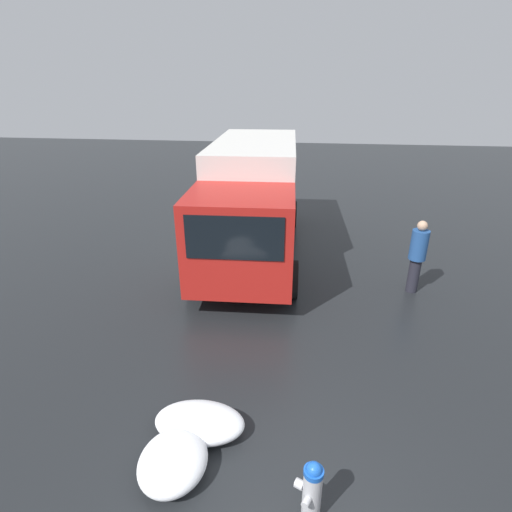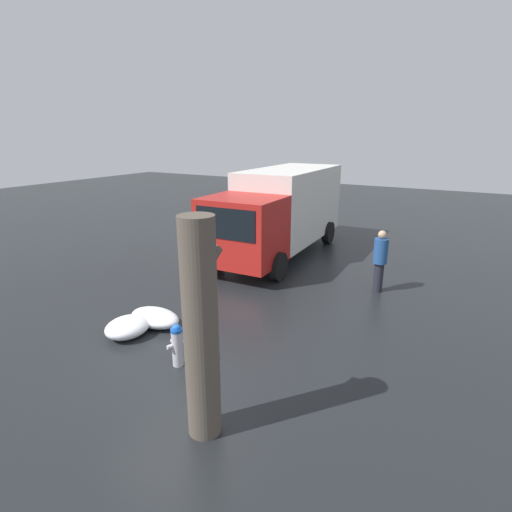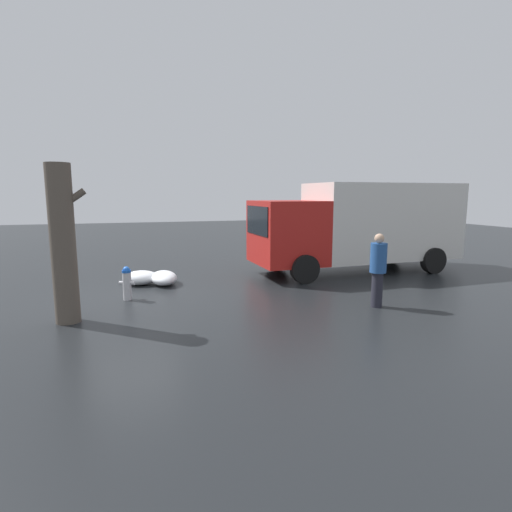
% 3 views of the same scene
% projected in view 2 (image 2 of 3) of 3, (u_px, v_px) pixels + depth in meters
% --- Properties ---
extents(ground_plane, '(60.00, 60.00, 0.00)m').
position_uv_depth(ground_plane, '(179.00, 365.00, 7.88)').
color(ground_plane, black).
extents(fire_hydrant, '(0.42, 0.34, 0.88)m').
position_uv_depth(fire_hydrant, '(177.00, 344.00, 7.75)').
color(fire_hydrant, '#B7B7BC').
rests_on(fire_hydrant, ground_plane).
extents(tree_trunk, '(0.77, 0.51, 3.36)m').
position_uv_depth(tree_trunk, '(201.00, 331.00, 5.65)').
color(tree_trunk, brown).
rests_on(tree_trunk, ground_plane).
extents(delivery_truck, '(7.50, 2.83, 3.10)m').
position_uv_depth(delivery_truck, '(281.00, 209.00, 14.73)').
color(delivery_truck, red).
rests_on(delivery_truck, ground_plane).
extents(pedestrian, '(0.39, 0.39, 1.80)m').
position_uv_depth(pedestrian, '(380.00, 259.00, 11.26)').
color(pedestrian, '#23232D').
rests_on(pedestrian, ground_plane).
extents(snow_pile_by_hydrant, '(1.04, 0.89, 0.42)m').
position_uv_depth(snow_pile_by_hydrant, '(128.00, 327.00, 8.96)').
color(snow_pile_by_hydrant, white).
rests_on(snow_pile_by_hydrant, ground_plane).
extents(snow_pile_curbside, '(0.78, 1.32, 0.40)m').
position_uv_depth(snow_pile_curbside, '(155.00, 318.00, 9.44)').
color(snow_pile_curbside, white).
rests_on(snow_pile_curbside, ground_plane).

